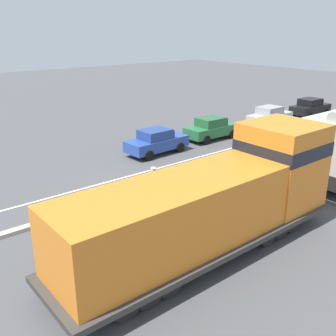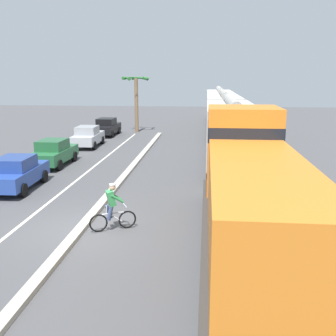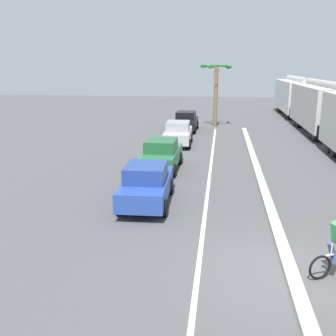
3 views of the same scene
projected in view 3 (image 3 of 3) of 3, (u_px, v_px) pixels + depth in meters
The scene contains 10 objects.
ground_plane at pixel (290, 273), 10.30m from camera, with size 120.00×120.00×0.00m, color #4C4C4F.
median_curb at pixel (266, 197), 16.03m from camera, with size 0.36×36.00×0.16m, color #B2AD9E.
lane_stripe at pixel (207, 196), 16.36m from camera, with size 0.14×36.00×0.01m, color silver.
hopper_car_middle at pixel (320, 107), 31.26m from camera, with size 2.90×10.60×4.18m.
hopper_car_trailing at pixel (295, 96), 42.38m from camera, with size 2.90×10.60×4.18m.
parked_car_blue at pixel (147, 184), 15.25m from camera, with size 1.96×4.26×1.62m.
parked_car_green at pixel (162, 154), 20.31m from camera, with size 1.87×4.22×1.62m.
parked_car_silver at pixel (178, 133), 26.71m from camera, with size 1.93×4.25×1.62m.
parked_car_black at pixel (186, 121), 32.49m from camera, with size 1.90×4.24×1.62m.
palm_tree_near at pixel (216, 79), 33.99m from camera, with size 2.69×2.73×5.54m.
Camera 3 is at (-1.93, -9.61, 5.27)m, focal length 42.00 mm.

